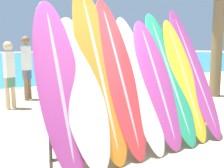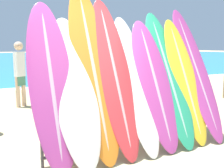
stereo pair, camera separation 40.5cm
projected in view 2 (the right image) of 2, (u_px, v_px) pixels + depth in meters
The scene contains 12 objects.
surfboard_rack at pixel (137, 118), 3.84m from camera, with size 2.81×0.04×0.85m.
surfboard_slot_0 at pixel (51, 83), 3.26m from camera, with size 0.56×0.96×2.11m.
surfboard_slot_1 at pixel (75, 89), 3.38m from camera, with size 0.59×1.04×1.93m.
surfboard_slot_2 at pixel (93, 69), 3.59m from camera, with size 0.57×1.16×2.40m.
surfboard_slot_3 at pixel (114, 74), 3.69m from camera, with size 0.51×1.14×2.24m.
surfboard_slot_4 at pixel (135, 82), 3.82m from camera, with size 0.48×1.08×1.98m.
surfboard_slot_5 at pixel (154, 83), 3.94m from camera, with size 0.57×1.02×1.94m.
surfboard_slot_6 at pixel (169, 76), 4.12m from camera, with size 0.54×1.14×2.09m.
surfboard_slot_7 at pixel (185, 79), 4.23m from camera, with size 0.50×0.98×1.98m.
surfboard_slot_8 at pixel (196, 71), 4.41m from camera, with size 0.49×1.22×2.19m.
person_mid_beach at pixel (38, 65), 7.56m from camera, with size 0.30×0.31×1.80m.
person_far_left at pixel (20, 72), 6.50m from camera, with size 0.28×0.24×1.63m.
Camera 2 is at (-1.67, -2.39, 1.51)m, focal length 42.00 mm.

